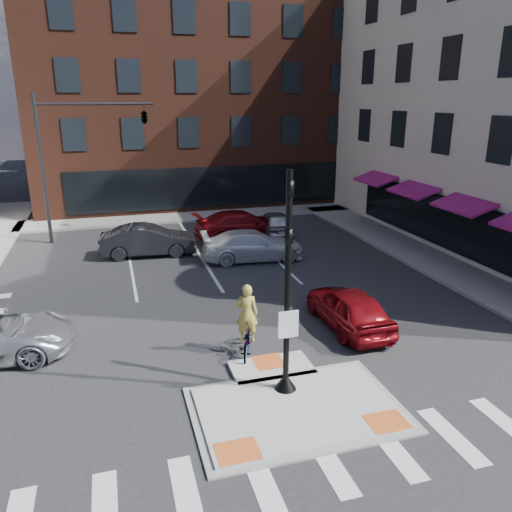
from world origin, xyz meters
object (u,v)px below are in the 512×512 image
object	(u,v)px
white_pickup	(253,245)
bg_car_silver	(275,223)
red_sedan	(349,308)
bg_car_dark	(148,240)
cyclist	(247,331)
bg_car_red	(242,224)

from	to	relation	value
white_pickup	bg_car_silver	distance (m)	4.96
red_sedan	bg_car_dark	size ratio (longest dim) A/B	0.90
bg_car_dark	cyclist	xyz separation A→B (m)	(2.07, -11.35, -0.00)
bg_car_dark	cyclist	distance (m)	11.53
bg_car_dark	bg_car_red	xyz separation A→B (m)	(5.43, 1.85, -0.00)
white_pickup	bg_car_silver	bearing A→B (deg)	-27.12
cyclist	bg_car_silver	bearing A→B (deg)	-91.63
white_pickup	bg_car_red	distance (m)	4.09
cyclist	bg_car_red	bearing A→B (deg)	-83.82
white_pickup	bg_car_red	xyz separation A→B (m)	(0.52, 4.05, 0.05)
bg_car_dark	red_sedan	bearing A→B (deg)	-145.21
bg_car_dark	bg_car_silver	size ratio (longest dim) A/B	1.15
red_sedan	cyclist	bearing A→B (deg)	11.46
white_pickup	bg_car_dark	xyz separation A→B (m)	(-4.91, 2.20, 0.05)
bg_car_silver	bg_car_red	bearing A→B (deg)	11.14
bg_car_dark	bg_car_silver	distance (m)	7.77
bg_car_silver	cyclist	xyz separation A→B (m)	(-5.43, -13.37, 0.08)
red_sedan	bg_car_silver	world-z (taller)	red_sedan
bg_car_dark	bg_car_red	bearing A→B (deg)	-66.10
bg_car_silver	cyclist	world-z (taller)	cyclist
white_pickup	bg_car_silver	world-z (taller)	white_pickup
bg_car_dark	cyclist	bearing A→B (deg)	-164.59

